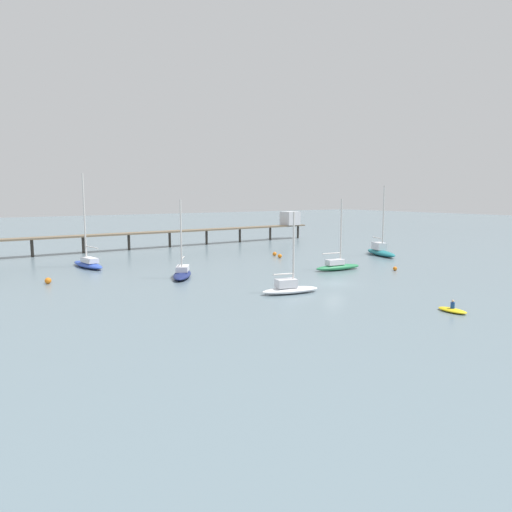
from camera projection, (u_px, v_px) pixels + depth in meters
name	position (u px, v px, depth m)	size (l,w,h in m)	color
ground_plane	(334.00, 283.00, 55.74)	(400.00, 400.00, 0.00)	slate
pier	(219.00, 227.00, 100.44)	(69.59, 4.86, 6.41)	brown
sailboat_teal	(380.00, 251.00, 81.04)	(5.26, 9.12, 11.95)	#1E727A
sailboat_navy	(182.00, 273.00, 59.57)	(5.50, 7.08, 9.85)	navy
sailboat_blue	(88.00, 262.00, 67.74)	(3.22, 8.85, 13.44)	#2D4CB7
sailboat_green	(337.00, 265.00, 65.42)	(7.42, 2.56, 9.88)	#287F4C
sailboat_white	(289.00, 287.00, 50.06)	(6.75, 3.29, 8.68)	white
dinghy_yellow	(452.00, 310.00, 42.16)	(1.26, 2.76, 1.14)	yellow
mooring_buoy_inner	(395.00, 269.00, 65.08)	(0.57, 0.57, 0.57)	orange
mooring_buoy_far	(280.00, 256.00, 77.88)	(0.69, 0.69, 0.69)	orange
mooring_buoy_near	(48.00, 281.00, 55.44)	(0.75, 0.75, 0.75)	orange
mooring_buoy_mid	(275.00, 254.00, 80.61)	(0.70, 0.70, 0.70)	orange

